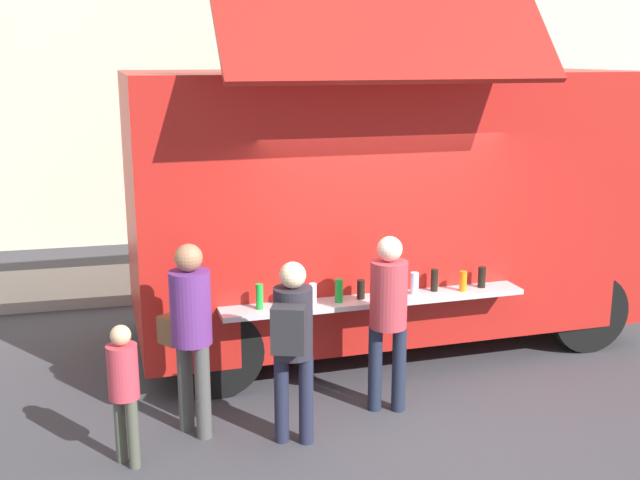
{
  "coord_description": "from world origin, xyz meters",
  "views": [
    {
      "loc": [
        -2.36,
        -6.21,
        3.25
      ],
      "look_at": [
        -0.44,
        1.58,
        1.3
      ],
      "focal_mm": 42.82,
      "sensor_mm": 36.0,
      "label": 1
    }
  ],
  "objects_px": {
    "food_truck_main": "(380,196)",
    "customer_front_ordering": "(388,308)",
    "customer_rear_waiting": "(190,323)",
    "trash_bin": "(581,232)",
    "customer_mid_with_backpack": "(293,336)",
    "child_near_queue": "(124,383)"
  },
  "relations": [
    {
      "from": "customer_rear_waiting",
      "to": "child_near_queue",
      "type": "bearing_deg",
      "value": 179.49
    },
    {
      "from": "customer_front_ordering",
      "to": "child_near_queue",
      "type": "relative_size",
      "value": 1.4
    },
    {
      "from": "food_truck_main",
      "to": "trash_bin",
      "type": "bearing_deg",
      "value": 26.63
    },
    {
      "from": "child_near_queue",
      "to": "customer_rear_waiting",
      "type": "bearing_deg",
      "value": -2.95
    },
    {
      "from": "customer_mid_with_backpack",
      "to": "child_near_queue",
      "type": "height_order",
      "value": "customer_mid_with_backpack"
    },
    {
      "from": "trash_bin",
      "to": "customer_front_ordering",
      "type": "xyz_separation_m",
      "value": [
        -4.69,
        -4.23,
        0.5
      ]
    },
    {
      "from": "trash_bin",
      "to": "customer_rear_waiting",
      "type": "xyz_separation_m",
      "value": [
        -6.48,
        -4.25,
        0.52
      ]
    },
    {
      "from": "customer_rear_waiting",
      "to": "customer_mid_with_backpack",
      "type": "bearing_deg",
      "value": -63.54
    },
    {
      "from": "food_truck_main",
      "to": "child_near_queue",
      "type": "relative_size",
      "value": 4.73
    },
    {
      "from": "customer_rear_waiting",
      "to": "child_near_queue",
      "type": "xyz_separation_m",
      "value": [
        -0.57,
        -0.42,
        -0.3
      ]
    },
    {
      "from": "food_truck_main",
      "to": "customer_front_ordering",
      "type": "height_order",
      "value": "food_truck_main"
    },
    {
      "from": "customer_rear_waiting",
      "to": "child_near_queue",
      "type": "distance_m",
      "value": 0.77
    },
    {
      "from": "customer_mid_with_backpack",
      "to": "customer_rear_waiting",
      "type": "distance_m",
      "value": 0.91
    },
    {
      "from": "child_near_queue",
      "to": "food_truck_main",
      "type": "bearing_deg",
      "value": -0.32
    },
    {
      "from": "trash_bin",
      "to": "customer_mid_with_backpack",
      "type": "height_order",
      "value": "customer_mid_with_backpack"
    },
    {
      "from": "food_truck_main",
      "to": "customer_front_ordering",
      "type": "xyz_separation_m",
      "value": [
        -0.54,
        -1.9,
        -0.67
      ]
    },
    {
      "from": "trash_bin",
      "to": "customer_front_ordering",
      "type": "height_order",
      "value": "customer_front_ordering"
    },
    {
      "from": "customer_front_ordering",
      "to": "trash_bin",
      "type": "bearing_deg",
      "value": -30.86
    },
    {
      "from": "customer_front_ordering",
      "to": "customer_rear_waiting",
      "type": "bearing_deg",
      "value": 107.76
    },
    {
      "from": "customer_rear_waiting",
      "to": "child_near_queue",
      "type": "height_order",
      "value": "customer_rear_waiting"
    },
    {
      "from": "food_truck_main",
      "to": "customer_rear_waiting",
      "type": "bearing_deg",
      "value": -143.05
    },
    {
      "from": "customer_front_ordering",
      "to": "customer_rear_waiting",
      "type": "distance_m",
      "value": 1.79
    }
  ]
}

